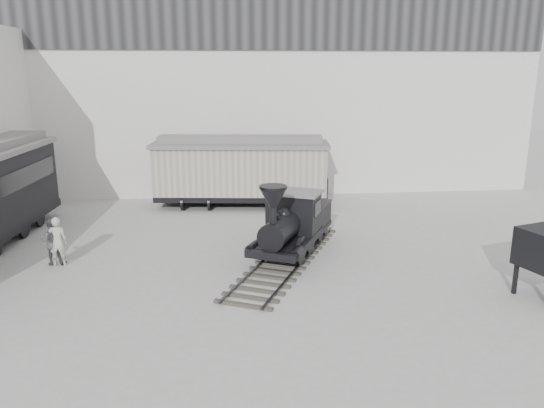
{
  "coord_description": "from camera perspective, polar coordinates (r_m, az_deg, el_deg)",
  "views": [
    {
      "loc": [
        -1.29,
        -15.59,
        7.04
      ],
      "look_at": [
        0.75,
        4.02,
        2.0
      ],
      "focal_mm": 35.0,
      "sensor_mm": 36.0,
      "label": 1
    }
  ],
  "objects": [
    {
      "name": "visitor_b",
      "position": [
        21.13,
        -22.52,
        -3.74
      ],
      "size": [
        0.85,
        0.67,
        1.76
      ],
      "primitive_type": "imported",
      "rotation": [
        0.0,
        0.0,
        3.14
      ],
      "color": "#46474B",
      "rests_on": "ground"
    },
    {
      "name": "boxcar",
      "position": [
        27.69,
        -3.38,
        3.72
      ],
      "size": [
        9.34,
        3.86,
        3.72
      ],
      "rotation": [
        0.0,
        0.0,
        -0.12
      ],
      "color": "black",
      "rests_on": "ground"
    },
    {
      "name": "north_wall",
      "position": [
        30.63,
        -3.58,
        11.53
      ],
      "size": [
        34.0,
        2.51,
        11.0
      ],
      "color": "silver",
      "rests_on": "ground"
    },
    {
      "name": "visitor_a",
      "position": [
        20.89,
        -22.07,
        -3.76
      ],
      "size": [
        0.7,
        0.48,
        1.85
      ],
      "primitive_type": "imported",
      "rotation": [
        0.0,
        0.0,
        3.19
      ],
      "color": "#B3B3A5",
      "rests_on": "ground"
    },
    {
      "name": "locomotive",
      "position": [
        20.35,
        2.07,
        -2.49
      ],
      "size": [
        5.52,
        8.8,
        3.12
      ],
      "rotation": [
        0.0,
        0.0,
        -0.44
      ],
      "color": "#34312D",
      "rests_on": "ground"
    },
    {
      "name": "ground",
      "position": [
        17.15,
        -1.12,
        -9.9
      ],
      "size": [
        90.0,
        90.0,
        0.0
      ],
      "primitive_type": "plane",
      "color": "#9E9E9B"
    }
  ]
}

